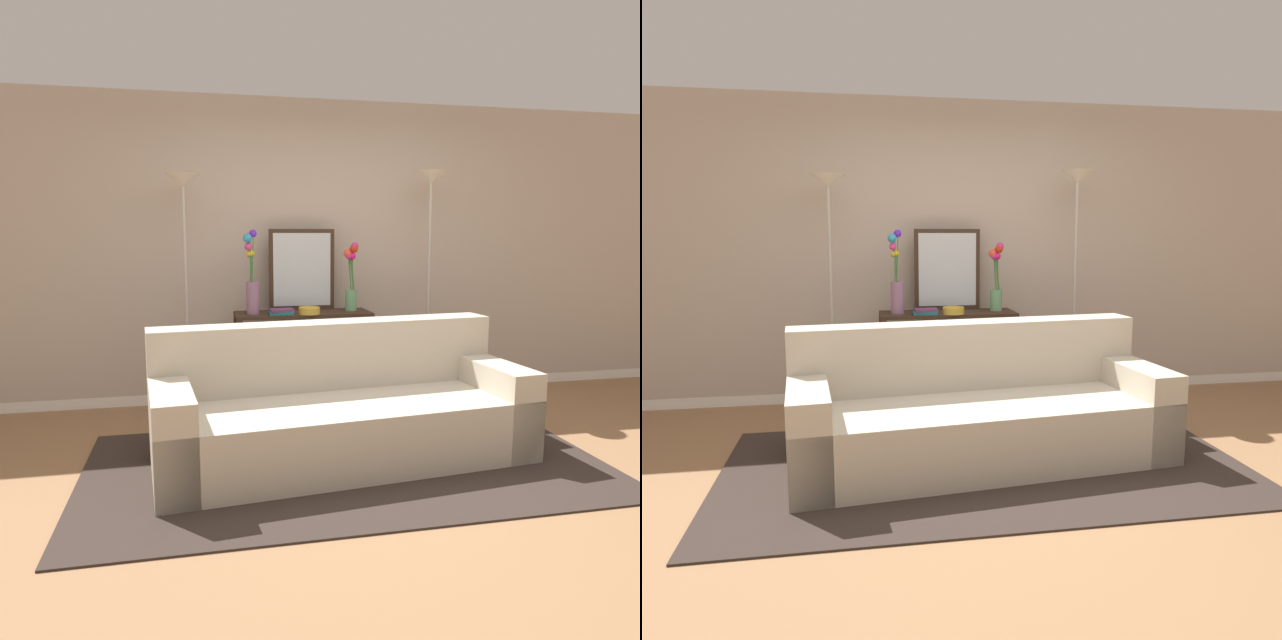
% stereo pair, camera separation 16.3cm
% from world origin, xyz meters
% --- Properties ---
extents(ground_plane, '(16.00, 16.00, 0.02)m').
position_xyz_m(ground_plane, '(0.00, 0.00, -0.01)').
color(ground_plane, '#936B47').
extents(back_wall, '(12.00, 0.15, 2.64)m').
position_xyz_m(back_wall, '(0.00, 2.15, 1.32)').
color(back_wall, white).
rests_on(back_wall, ground).
extents(area_rug, '(3.30, 1.77, 0.01)m').
position_xyz_m(area_rug, '(-0.11, 0.41, 0.01)').
color(area_rug, '#332823').
rests_on(area_rug, ground).
extents(couch, '(2.51, 1.16, 0.88)m').
position_xyz_m(couch, '(-0.11, 0.58, 0.31)').
color(couch, '#BCB29E').
rests_on(couch, ground).
extents(console_table, '(1.14, 0.40, 0.83)m').
position_xyz_m(console_table, '(-0.14, 1.75, 0.57)').
color(console_table, '#382619').
rests_on(console_table, ground).
extents(floor_lamp_left, '(0.28, 0.28, 1.95)m').
position_xyz_m(floor_lamp_left, '(-1.10, 1.71, 1.53)').
color(floor_lamp_left, '#B7B2A8').
rests_on(floor_lamp_left, ground).
extents(floor_lamp_right, '(0.28, 0.28, 2.01)m').
position_xyz_m(floor_lamp_right, '(0.96, 1.71, 1.58)').
color(floor_lamp_right, '#B7B2A8').
rests_on(floor_lamp_right, ground).
extents(wall_mirror, '(0.57, 0.02, 0.70)m').
position_xyz_m(wall_mirror, '(-0.12, 1.91, 1.18)').
color(wall_mirror, '#382619').
rests_on(wall_mirror, console_table).
extents(vase_tall_flowers, '(0.13, 0.12, 0.69)m').
position_xyz_m(vase_tall_flowers, '(-0.57, 1.73, 1.09)').
color(vase_tall_flowers, gray).
rests_on(vase_tall_flowers, console_table).
extents(vase_short_flowers, '(0.13, 0.12, 0.59)m').
position_xyz_m(vase_short_flowers, '(0.28, 1.75, 1.10)').
color(vase_short_flowers, '#669E6B').
rests_on(vase_short_flowers, console_table).
extents(fruit_bowl, '(0.18, 0.18, 0.06)m').
position_xyz_m(fruit_bowl, '(-0.12, 1.62, 0.86)').
color(fruit_bowl, gold).
rests_on(fruit_bowl, console_table).
extents(book_stack, '(0.20, 0.15, 0.05)m').
position_xyz_m(book_stack, '(-0.35, 1.64, 0.85)').
color(book_stack, '#1E7075').
rests_on(book_stack, console_table).
extents(book_row_under_console, '(0.35, 0.17, 0.13)m').
position_xyz_m(book_row_under_console, '(-0.43, 1.75, 0.06)').
color(book_row_under_console, '#BC3328').
rests_on(book_row_under_console, ground).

